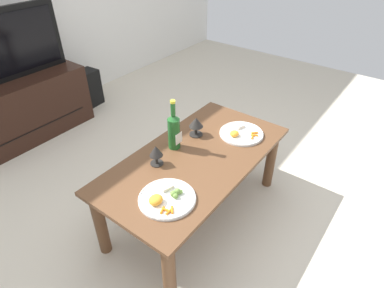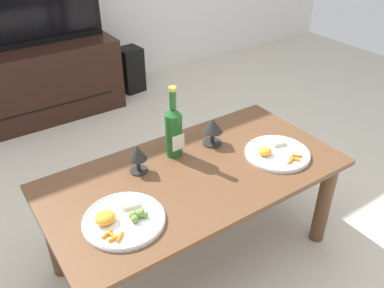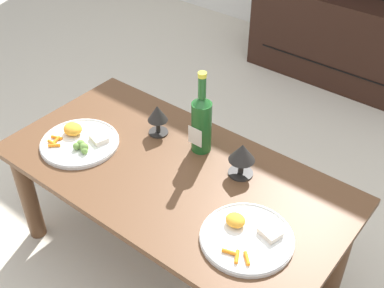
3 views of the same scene
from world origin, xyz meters
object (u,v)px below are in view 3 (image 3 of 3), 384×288
Objects in this scene: wine_bottle at (202,121)px; goblet_left at (158,115)px; dining_table at (173,190)px; tv_stand at (346,35)px; dinner_plate_right at (247,236)px; goblet_right at (242,154)px; dinner_plate_left at (79,141)px.

goblet_left is at bearing -172.73° from wine_bottle.
dining_table is 1.14× the size of tv_stand.
tv_stand is 3.84× the size of dinner_plate_right.
wine_bottle is 2.59× the size of goblet_left.
wine_bottle is 0.20m from goblet_left.
tv_stand is 2.02m from dinner_plate_right.
goblet_right is at bearing 127.39° from dinner_plate_right.
dining_table is at bearing 165.54° from dinner_plate_right.
dinner_plate_right is at bearing -35.00° from wine_bottle.
tv_stand reaches higher than dinner_plate_left.
dinner_plate_left is at bearing -179.94° from dinner_plate_right.
dining_table is 4.26× the size of dinner_plate_left.
tv_stand is 3.74× the size of dinner_plate_left.
goblet_right is at bearing 22.54° from dinner_plate_left.
dinner_plate_left reaches higher than dinner_plate_right.
wine_bottle is 2.51× the size of goblet_right.
dinner_plate_right is (0.38, -0.26, -0.12)m from wine_bottle.
goblet_right is at bearing -79.02° from tv_stand.
dinner_plate_right is at bearing -75.21° from tv_stand.
wine_bottle is 1.13× the size of dinner_plate_right.
goblet_right is 0.31m from dinner_plate_right.
dinner_plate_left is at bearing -165.59° from dining_table.
goblet_left is (-0.19, 0.14, 0.17)m from dining_table.
wine_bottle reaches higher than goblet_right.
goblet_left reaches higher than tv_stand.
tv_stand is at bearing 104.79° from dinner_plate_right.
dining_table is 9.72× the size of goblet_right.
wine_bottle is at bearing 7.27° from goblet_left.
dining_table is 0.41m from dinner_plate_left.
goblet_left is at bearing 143.72° from dining_table.
dinner_plate_left is at bearing -97.20° from tv_stand.
dinner_plate_left is 0.76m from dinner_plate_right.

